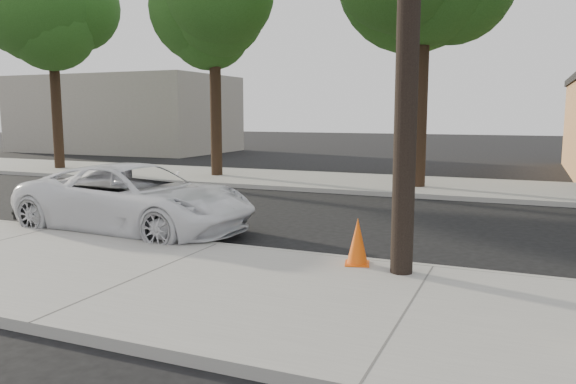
# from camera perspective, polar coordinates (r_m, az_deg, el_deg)

# --- Properties ---
(ground) EXTENTS (120.00, 120.00, 0.00)m
(ground) POSITION_cam_1_polar(r_m,az_deg,el_deg) (12.58, -2.33, -3.87)
(ground) COLOR black
(ground) RESTS_ON ground
(near_sidewalk) EXTENTS (90.00, 4.40, 0.15)m
(near_sidewalk) POSITION_cam_1_polar(r_m,az_deg,el_deg) (8.98, -14.27, -8.50)
(near_sidewalk) COLOR gray
(near_sidewalk) RESTS_ON ground
(far_sidewalk) EXTENTS (90.00, 5.00, 0.15)m
(far_sidewalk) POSITION_cam_1_polar(r_m,az_deg,el_deg) (20.47, 7.89, 0.90)
(far_sidewalk) COLOR gray
(far_sidewalk) RESTS_ON ground
(curb_near) EXTENTS (90.00, 0.12, 0.16)m
(curb_near) POSITION_cam_1_polar(r_m,az_deg,el_deg) (10.75, -7.14, -5.57)
(curb_near) COLOR #9E9B93
(curb_near) RESTS_ON ground
(building_far) EXTENTS (14.00, 8.00, 5.00)m
(building_far) POSITION_cam_1_polar(r_m,az_deg,el_deg) (40.09, -16.23, 7.59)
(building_far) COLOR gray
(building_far) RESTS_ON ground
(tree_a) EXTENTS (4.65, 4.50, 9.00)m
(tree_a) POSITION_cam_1_polar(r_m,az_deg,el_deg) (27.18, -22.82, 15.76)
(tree_a) COLOR black
(tree_a) RESTS_ON far_sidewalk
(tree_b) EXTENTS (4.34, 4.20, 8.45)m
(tree_b) POSITION_cam_1_polar(r_m,az_deg,el_deg) (22.44, -7.26, 17.10)
(tree_b) COLOR black
(tree_b) RESTS_ON far_sidewalk
(police_cruiser) EXTENTS (5.51, 2.77, 1.49)m
(police_cruiser) POSITION_cam_1_polar(r_m,az_deg,el_deg) (12.67, -15.20, -0.62)
(police_cruiser) COLOR white
(police_cruiser) RESTS_ON ground
(traffic_cone) EXTENTS (0.48, 0.48, 0.76)m
(traffic_cone) POSITION_cam_1_polar(r_m,az_deg,el_deg) (9.19, 7.08, -5.06)
(traffic_cone) COLOR #F4580C
(traffic_cone) RESTS_ON near_sidewalk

